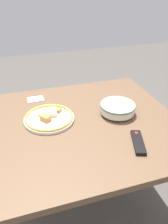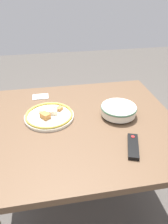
# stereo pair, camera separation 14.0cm
# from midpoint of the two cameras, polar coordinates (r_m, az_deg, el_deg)

# --- Properties ---
(ground_plane) EXTENTS (8.00, 8.00, 0.00)m
(ground_plane) POSITION_cam_midpoint_polar(r_m,az_deg,el_deg) (1.92, 2.29, -21.76)
(ground_plane) COLOR #4C4742
(dining_table) EXTENTS (1.17, 1.08, 0.77)m
(dining_table) POSITION_cam_midpoint_polar(r_m,az_deg,el_deg) (1.43, 2.88, -5.37)
(dining_table) COLOR brown
(dining_table) RESTS_ON ground_plane
(noodle_bowl) EXTENTS (0.23, 0.23, 0.07)m
(noodle_bowl) POSITION_cam_midpoint_polar(r_m,az_deg,el_deg) (1.44, 11.79, 0.43)
(noodle_bowl) COLOR silver
(noodle_bowl) RESTS_ON dining_table
(food_plate) EXTENTS (0.32, 0.32, 0.05)m
(food_plate) POSITION_cam_midpoint_polar(r_m,az_deg,el_deg) (1.41, -6.29, -0.99)
(food_plate) COLOR silver
(food_plate) RESTS_ON dining_table
(tv_remote) EXTENTS (0.11, 0.20, 0.02)m
(tv_remote) POSITION_cam_midpoint_polar(r_m,az_deg,el_deg) (1.22, 15.98, -8.70)
(tv_remote) COLOR black
(tv_remote) RESTS_ON dining_table
(folded_napkin) EXTENTS (0.12, 0.08, 0.01)m
(folded_napkin) POSITION_cam_midpoint_polar(r_m,az_deg,el_deg) (1.67, -8.97, 3.91)
(folded_napkin) COLOR white
(folded_napkin) RESTS_ON dining_table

